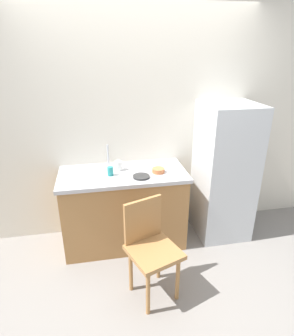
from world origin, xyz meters
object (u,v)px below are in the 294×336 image
hotplate (141,177)px  cup_white (118,166)px  terracotta_bowl (158,170)px  chair (150,245)px  cup_teal (110,171)px  refrigerator (224,172)px

hotplate → cup_white: cup_white is taller
terracotta_bowl → cup_white: cup_white is taller
terracotta_bowl → chair: bearing=-107.7°
terracotta_bowl → hotplate: terracotta_bowl is taller
chair → terracotta_bowl: 0.83m
cup_teal → refrigerator: bearing=2.5°
hotplate → cup_white: 0.31m
chair → terracotta_bowl: (0.22, 0.70, 0.39)m
hotplate → cup_white: bearing=132.3°
terracotta_bowl → cup_white: (-0.40, 0.14, 0.03)m
terracotta_bowl → refrigerator: bearing=5.4°
refrigerator → cup_teal: size_ratio=16.49×
terracotta_bowl → hotplate: bearing=-155.3°
refrigerator → chair: size_ratio=1.74×
cup_white → terracotta_bowl: bearing=-18.8°
refrigerator → terracotta_bowl: bearing=-174.6°
refrigerator → chair: refrigerator is taller
refrigerator → cup_teal: 1.29m
terracotta_bowl → cup_teal: cup_teal is taller
chair → terracotta_bowl: terracotta_bowl is taller
hotplate → cup_teal: cup_teal is taller
chair → cup_teal: (-0.27, 0.72, 0.41)m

